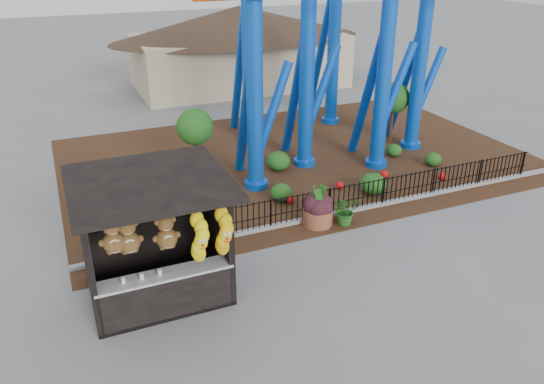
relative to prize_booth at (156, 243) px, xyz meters
name	(u,v)px	position (x,y,z in m)	size (l,w,h in m)	color
ground	(288,289)	(2.99, -0.89, -1.54)	(120.00, 120.00, 0.00)	slate
mulch_bed	(296,158)	(6.99, 7.11, -1.54)	(18.00, 12.00, 0.02)	#331E11
curb	(362,208)	(6.99, 2.11, -1.48)	(18.00, 0.18, 0.12)	gray
prize_booth	(156,243)	(0.00, 0.00, 0.00)	(3.50, 3.40, 3.12)	black
picket_fence	(386,191)	(7.89, 2.11, -1.04)	(12.20, 0.06, 1.00)	black
terracotta_planter	(317,217)	(5.21, 1.80, -1.27)	(0.92, 0.92, 0.55)	brown
planter_foliage	(318,199)	(5.21, 1.80, -0.67)	(0.70, 0.70, 0.64)	black
potted_plant	(346,210)	(6.02, 1.50, -1.07)	(0.85, 0.74, 0.94)	#1D5D1B
landscaping	(339,171)	(7.48, 4.51, -1.21)	(7.34, 4.08, 0.73)	#1D4E17
pavilion	(239,34)	(8.99, 19.11, 1.52)	(15.00, 15.00, 4.80)	#BFAD8C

